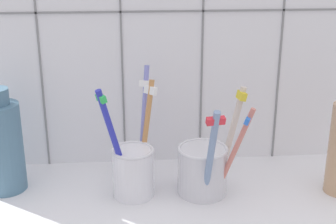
% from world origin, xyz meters
% --- Properties ---
extents(counter_slab, '(0.64, 0.22, 0.02)m').
position_xyz_m(counter_slab, '(0.00, 0.00, 0.01)').
color(counter_slab, silver).
rests_on(counter_slab, ground).
extents(tile_wall_back, '(0.64, 0.02, 0.45)m').
position_xyz_m(tile_wall_back, '(0.00, 0.12, 0.23)').
color(tile_wall_back, white).
rests_on(tile_wall_back, ground).
extents(toothbrush_cup_left, '(0.09, 0.10, 0.18)m').
position_xyz_m(toothbrush_cup_left, '(-0.05, -0.00, 0.07)').
color(toothbrush_cup_left, white).
rests_on(toothbrush_cup_left, counter_slab).
extents(toothbrush_cup_right, '(0.10, 0.11, 0.16)m').
position_xyz_m(toothbrush_cup_right, '(0.05, -0.01, 0.06)').
color(toothbrush_cup_right, silver).
rests_on(toothbrush_cup_right, counter_slab).
extents(ceramic_vase, '(0.06, 0.06, 0.16)m').
position_xyz_m(ceramic_vase, '(-0.24, 0.03, 0.09)').
color(ceramic_vase, slate).
rests_on(ceramic_vase, counter_slab).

